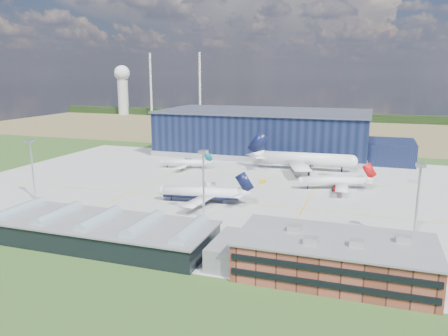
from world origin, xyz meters
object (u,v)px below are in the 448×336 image
Objects in this scene: ops_building at (334,257)px; light_mast_east at (419,190)px; gse_tug_b at (77,211)px; airliner_regional at (184,159)px; gse_van_a at (220,199)px; gse_tug_a at (38,213)px; light_mast_center at (203,173)px; gse_van_c at (305,235)px; gse_cart_a at (245,176)px; car_b at (263,245)px; gse_cart_b at (174,161)px; light_mast_west at (32,160)px; hangar at (269,135)px; gse_van_b at (416,182)px; airliner_widebody at (306,152)px; airliner_red at (334,176)px; airliner_navy at (201,187)px; car_a at (281,245)px; gse_tug_c at (262,182)px; airstair at (210,189)px.

ops_building is 2.00× the size of light_mast_east.
gse_tug_b is at bearing 166.74° from ops_building.
airliner_regional is 62.46m from gse_van_a.
gse_tug_a is 64.52m from gse_van_a.
gse_tug_a is (-54.64, -16.00, -14.59)m from light_mast_center.
gse_van_c reaches higher than gse_tug_a.
car_b reaches higher than gse_cart_a.
ops_building reaches higher than gse_cart_b.
light_mast_center is 5.69× the size of gse_tug_a.
light_mast_east is at bearing 0.00° from light_mast_west.
hangar is at bearing -31.30° from gse_cart_b.
gse_tug_a is 0.88× the size of gse_van_b.
airliner_widebody is at bearing 75.95° from light_mast_center.
airliner_red is 6.72× the size of gse_van_c.
airliner_widebody is at bearing -120.76° from airliner_navy.
hangar is 108.74m from airliner_navy.
gse_tug_a is at bearing 83.62° from gse_van_c.
car_b is at bearing 149.39° from ops_building.
gse_van_b is (33.55, 21.05, -4.46)m from airliner_red.
ops_building is 0.82× the size of airliner_widebody.
airliner_navy reaches higher than gse_tug_a.
light_mast_center reaches higher than gse_van_c.
airliner_widebody is 13.81× the size of gse_tug_a.
light_mast_west is 0.41× the size of airliner_widebody.
gse_van_b is (72.27, 53.07, -0.05)m from gse_van_a.
light_mast_center is 65.00m from light_mast_east.
gse_tug_a is 154.15m from gse_van_b.
gse_van_b is at bearing -33.44° from hangar.
car_b is (-4.95, -1.60, 0.06)m from car_a.
gse_tug_a is (15.36, -16.00, -14.59)m from light_mast_west.
gse_tug_c is 0.98× the size of car_a.
light_mast_west is 1.00× the size of light_mast_east.
gse_tug_c is at bearing 25.88° from car_a.
airliner_regional is 6.15× the size of gse_van_b.
gse_cart_b is (-41.95, 65.76, -5.37)m from airliner_navy.
light_mast_east is 110.49m from gse_tug_b.
airliner_regional reaches higher than gse_van_c.
airstair is at bearing -128.79° from gse_cart_b.
gse_cart_a is at bearing 146.61° from gse_tug_c.
car_b is (74.14, -99.96, -0.11)m from gse_cart_b.
light_mast_east is 0.41× the size of airliner_widebody.
gse_cart_b is at bearing -58.51° from airliner_regional.
gse_cart_b is (20.57, 81.96, -14.71)m from light_mast_west.
car_b is (25.81, -37.98, -0.48)m from gse_van_a.
airliner_navy is at bearing -90.15° from hangar.
airliner_widebody reaches higher than gse_tug_b.
gse_van_b reaches higher than gse_tug_a.
airstair is 60.99m from car_a.
airliner_regional is at bearing -123.89° from gse_cart_b.
gse_tug_c is 72.04m from car_b.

